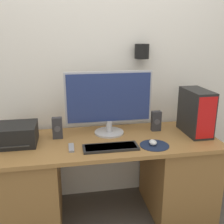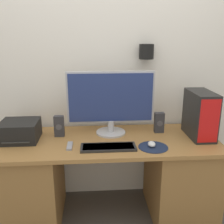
# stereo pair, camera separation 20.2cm
# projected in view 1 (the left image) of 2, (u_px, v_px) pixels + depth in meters

# --- Properties ---
(wall_back) EXTENTS (6.40, 0.17, 2.70)m
(wall_back) POSITION_uv_depth(u_px,v_px,m) (99.00, 54.00, 2.27)
(wall_back) COLOR white
(wall_back) RESTS_ON ground_plane
(desk) EXTENTS (1.78, 0.67, 0.71)m
(desk) POSITION_uv_depth(u_px,v_px,m) (106.00, 178.00, 2.18)
(desk) COLOR olive
(desk) RESTS_ON ground_plane
(monitor) EXTENTS (0.72, 0.25, 0.52)m
(monitor) POSITION_uv_depth(u_px,v_px,m) (109.00, 101.00, 2.14)
(monitor) COLOR #B7B7BC
(monitor) RESTS_ON desk
(keyboard) EXTENTS (0.41, 0.15, 0.02)m
(keyboard) POSITION_uv_depth(u_px,v_px,m) (111.00, 147.00, 1.92)
(keyboard) COLOR black
(keyboard) RESTS_ON desk
(mousepad) EXTENTS (0.22, 0.22, 0.00)m
(mousepad) POSITION_uv_depth(u_px,v_px,m) (154.00, 145.00, 1.97)
(mousepad) COLOR #19233D
(mousepad) RESTS_ON desk
(mouse) EXTENTS (0.06, 0.07, 0.04)m
(mouse) POSITION_uv_depth(u_px,v_px,m) (153.00, 142.00, 1.97)
(mouse) COLOR silver
(mouse) RESTS_ON mousepad
(computer_tower) EXTENTS (0.17, 0.35, 0.37)m
(computer_tower) POSITION_uv_depth(u_px,v_px,m) (196.00, 112.00, 2.17)
(computer_tower) COLOR black
(computer_tower) RESTS_ON desk
(printer) EXTENTS (0.29, 0.28, 0.15)m
(printer) POSITION_uv_depth(u_px,v_px,m) (17.00, 134.00, 1.99)
(printer) COLOR black
(printer) RESTS_ON desk
(speaker_left) EXTENTS (0.08, 0.05, 0.17)m
(speaker_left) POSITION_uv_depth(u_px,v_px,m) (57.00, 128.00, 2.09)
(speaker_left) COLOR #2D2D33
(speaker_left) RESTS_ON desk
(speaker_right) EXTENTS (0.08, 0.05, 0.17)m
(speaker_right) POSITION_uv_depth(u_px,v_px,m) (156.00, 121.00, 2.26)
(speaker_right) COLOR #2D2D33
(speaker_right) RESTS_ON desk
(remote_control) EXTENTS (0.04, 0.14, 0.02)m
(remote_control) POSITION_uv_depth(u_px,v_px,m) (71.00, 148.00, 1.92)
(remote_control) COLOR gray
(remote_control) RESTS_ON desk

